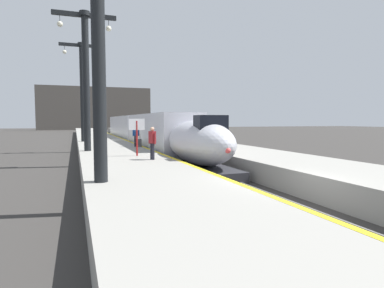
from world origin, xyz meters
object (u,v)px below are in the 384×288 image
departure_info_board (137,130)px  station_column_far (82,83)px  station_column_near (97,3)px  passenger_mid_platform (152,141)px  station_column_mid (86,68)px  highspeed_train_main (145,132)px  rolling_suitcase (139,143)px  passenger_near_edge (136,134)px

departure_info_board → station_column_far: bearing=100.0°
station_column_near → passenger_mid_platform: size_ratio=5.69×
station_column_mid → highspeed_train_main: bearing=59.0°
passenger_mid_platform → departure_info_board: (-0.42, 2.07, 0.52)m
highspeed_train_main → rolling_suitcase: highspeed_train_main is taller
station_column_mid → station_column_far: bearing=90.0°
passenger_near_edge → station_column_far: bearing=115.3°
station_column_mid → passenger_mid_platform: 8.20m
highspeed_train_main → station_column_far: 7.58m
rolling_suitcase → station_column_far: bearing=115.0°
station_column_near → departure_info_board: size_ratio=4.53×
highspeed_train_main → passenger_mid_platform: (-2.93, -16.00, 0.12)m
station_column_near → passenger_mid_platform: (2.97, 5.42, -4.76)m
passenger_near_edge → departure_info_board: 6.75m
departure_info_board → highspeed_train_main: bearing=76.5°
departure_info_board → station_column_mid: bearing=121.7°
highspeed_train_main → departure_info_board: size_ratio=18.31×
highspeed_train_main → station_column_mid: station_column_mid is taller
highspeed_train_main → passenger_near_edge: highspeed_train_main is taller
passenger_mid_platform → rolling_suitcase: passenger_mid_platform is taller
station_column_far → passenger_mid_platform: size_ratio=5.52×
station_column_far → departure_info_board: bearing=-80.0°
passenger_near_edge → passenger_mid_platform: (-0.70, -8.70, 0.00)m
passenger_near_edge → passenger_mid_platform: 8.73m
station_column_far → passenger_near_edge: size_ratio=5.52×
station_column_far → passenger_mid_platform: station_column_far is taller
station_column_far → departure_info_board: (2.55, -14.40, -4.10)m
highspeed_train_main → station_column_near: size_ratio=4.04×
station_column_near → station_column_mid: size_ratio=1.06×
passenger_near_edge → departure_info_board: bearing=-99.6°
station_column_far → rolling_suitcase: station_column_far is taller
highspeed_train_main → station_column_mid: 12.33m
station_column_mid → rolling_suitcase: station_column_mid is taller
station_column_near → departure_info_board: station_column_near is taller
station_column_far → passenger_mid_platform: (2.97, -16.48, -4.61)m
station_column_mid → station_column_far: 10.28m
rolling_suitcase → station_column_mid: bearing=-150.9°
passenger_near_edge → departure_info_board: (-1.12, -6.63, 0.52)m
highspeed_train_main → station_column_mid: size_ratio=4.29×
station_column_mid → passenger_near_edge: bearing=34.3°
rolling_suitcase → station_column_near: bearing=-105.5°
highspeed_train_main → station_column_near: bearing=-105.4°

